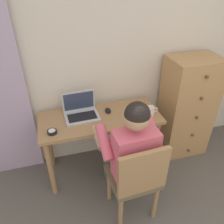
% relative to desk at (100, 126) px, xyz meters
% --- Properties ---
extents(wall_back, '(4.80, 0.05, 2.50)m').
position_rel_desk_xyz_m(wall_back, '(0.35, 0.34, 0.64)').
color(wall_back, beige).
rests_on(wall_back, ground_plane).
extents(desk, '(1.23, 0.53, 0.73)m').
position_rel_desk_xyz_m(desk, '(0.00, 0.00, 0.00)').
color(desk, '#9E754C').
rests_on(desk, ground_plane).
extents(dresser, '(0.56, 0.44, 1.23)m').
position_rel_desk_xyz_m(dresser, '(1.07, 0.07, -0.00)').
color(dresser, tan).
rests_on(dresser, ground_plane).
extents(chair, '(0.44, 0.42, 0.89)m').
position_rel_desk_xyz_m(chair, '(0.15, -0.67, -0.11)').
color(chair, brown).
rests_on(chair, ground_plane).
extents(person_seated, '(0.55, 0.60, 1.21)m').
position_rel_desk_xyz_m(person_seated, '(0.15, -0.48, 0.07)').
color(person_seated, '#4C4C4C').
rests_on(person_seated, ground_plane).
extents(laptop, '(0.35, 0.26, 0.24)m').
position_rel_desk_xyz_m(laptop, '(-0.18, 0.07, 0.17)').
color(laptop, '#B7BABF').
rests_on(laptop, desk).
extents(computer_mouse, '(0.06, 0.10, 0.03)m').
position_rel_desk_xyz_m(computer_mouse, '(0.10, 0.07, 0.13)').
color(computer_mouse, black).
rests_on(computer_mouse, desk).
extents(desk_clock, '(0.09, 0.09, 0.03)m').
position_rel_desk_xyz_m(desk_clock, '(-0.49, -0.15, 0.13)').
color(desk_clock, black).
rests_on(desk_clock, desk).
extents(coffee_mug, '(0.12, 0.08, 0.09)m').
position_rel_desk_xyz_m(coffee_mug, '(0.51, -0.11, 0.17)').
color(coffee_mug, silver).
rests_on(coffee_mug, desk).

